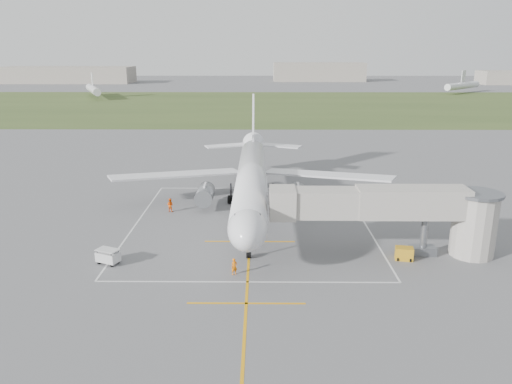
{
  "coord_description": "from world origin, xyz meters",
  "views": [
    {
      "loc": [
        1.14,
        -61.61,
        20.52
      ],
      "look_at": [
        0.65,
        -4.0,
        4.0
      ],
      "focal_mm": 35.0,
      "sensor_mm": 36.0,
      "label": 1
    }
  ],
  "objects_px": {
    "baggage_cart": "(108,256)",
    "ramp_worker_nose": "(234,267)",
    "gpu_unit": "(404,254)",
    "airliner": "(251,179)",
    "jet_bridge": "(404,211)",
    "ramp_worker_wing": "(170,205)"
  },
  "relations": [
    {
      "from": "baggage_cart",
      "to": "ramp_worker_nose",
      "type": "distance_m",
      "value": 12.86
    },
    {
      "from": "jet_bridge",
      "to": "ramp_worker_wing",
      "type": "height_order",
      "value": "jet_bridge"
    },
    {
      "from": "airliner",
      "to": "ramp_worker_wing",
      "type": "relative_size",
      "value": 25.94
    },
    {
      "from": "ramp_worker_wing",
      "to": "gpu_unit",
      "type": "bearing_deg",
      "value": 165.28
    },
    {
      "from": "jet_bridge",
      "to": "gpu_unit",
      "type": "xyz_separation_m",
      "value": [
        0.0,
        -1.29,
        -4.1
      ]
    },
    {
      "from": "baggage_cart",
      "to": "ramp_worker_nose",
      "type": "bearing_deg",
      "value": 12.86
    },
    {
      "from": "ramp_worker_nose",
      "to": "jet_bridge",
      "type": "bearing_deg",
      "value": -9.27
    },
    {
      "from": "gpu_unit",
      "to": "baggage_cart",
      "type": "relative_size",
      "value": 0.77
    },
    {
      "from": "baggage_cart",
      "to": "ramp_worker_wing",
      "type": "bearing_deg",
      "value": 102.27
    },
    {
      "from": "jet_bridge",
      "to": "ramp_worker_nose",
      "type": "relative_size",
      "value": 14.61
    },
    {
      "from": "gpu_unit",
      "to": "baggage_cart",
      "type": "bearing_deg",
      "value": -167.01
    },
    {
      "from": "airliner",
      "to": "baggage_cart",
      "type": "relative_size",
      "value": 18.55
    },
    {
      "from": "airliner",
      "to": "jet_bridge",
      "type": "xyz_separation_m",
      "value": [
        15.72,
        -14.25,
        0.35
      ]
    },
    {
      "from": "airliner",
      "to": "ramp_worker_wing",
      "type": "bearing_deg",
      "value": -178.92
    },
    {
      "from": "jet_bridge",
      "to": "ramp_worker_wing",
      "type": "distance_m",
      "value": 30.13
    },
    {
      "from": "jet_bridge",
      "to": "gpu_unit",
      "type": "distance_m",
      "value": 4.3
    },
    {
      "from": "jet_bridge",
      "to": "gpu_unit",
      "type": "bearing_deg",
      "value": -89.98
    },
    {
      "from": "jet_bridge",
      "to": "baggage_cart",
      "type": "height_order",
      "value": "jet_bridge"
    },
    {
      "from": "baggage_cart",
      "to": "ramp_worker_nose",
      "type": "height_order",
      "value": "ramp_worker_nose"
    },
    {
      "from": "airliner",
      "to": "gpu_unit",
      "type": "xyz_separation_m",
      "value": [
        15.72,
        -15.54,
        -3.74
      ]
    },
    {
      "from": "airliner",
      "to": "ramp_worker_nose",
      "type": "bearing_deg",
      "value": -93.81
    },
    {
      "from": "airliner",
      "to": "gpu_unit",
      "type": "height_order",
      "value": "airliner"
    }
  ]
}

